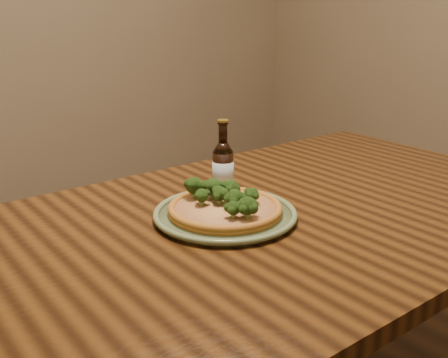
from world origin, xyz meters
TOP-DOWN VIEW (x-y plane):
  - table at (0.00, 0.10)m, footprint 1.60×0.90m
  - plate at (-0.11, 0.14)m, footprint 0.33×0.33m
  - pizza at (-0.11, 0.14)m, footprint 0.26×0.26m
  - beer_bottle at (-0.02, 0.26)m, footprint 0.05×0.05m

SIDE VIEW (x-z plane):
  - table at x=0.00m, z-range 0.28..1.03m
  - plate at x=-0.11m, z-range 0.75..0.77m
  - pizza at x=-0.11m, z-range 0.74..0.81m
  - beer_bottle at x=-0.02m, z-range 0.72..0.92m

